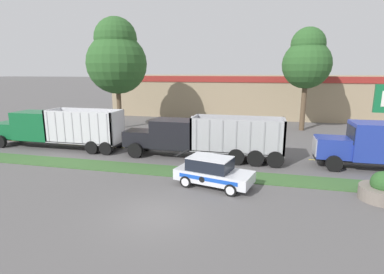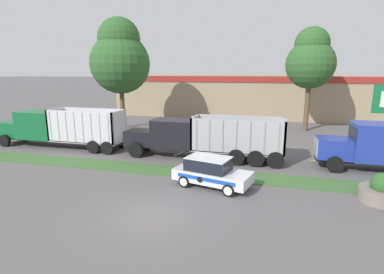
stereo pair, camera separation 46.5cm
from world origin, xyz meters
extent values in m
plane|color=#5B5959|center=(0.00, 0.00, 0.00)|extent=(600.00, 600.00, 0.00)
cube|color=#3D6633|center=(0.00, 6.06, 0.03)|extent=(120.00, 2.07, 0.06)
cube|color=yellow|center=(-17.66, 11.09, 0.00)|extent=(2.40, 0.14, 0.01)
cube|color=yellow|center=(-12.26, 11.09, 0.00)|extent=(2.40, 0.14, 0.01)
cube|color=yellow|center=(-6.86, 11.09, 0.00)|extent=(2.40, 0.14, 0.01)
cube|color=yellow|center=(-1.46, 11.09, 0.00)|extent=(2.40, 0.14, 0.01)
cube|color=yellow|center=(3.94, 11.09, 0.00)|extent=(2.40, 0.14, 0.01)
cube|color=yellow|center=(9.34, 11.09, 0.00)|extent=(2.40, 0.14, 0.01)
cube|color=black|center=(-12.66, 9.86, 0.62)|extent=(11.83, 1.29, 0.18)
cube|color=#146033|center=(-17.40, 9.86, 1.36)|extent=(2.36, 1.93, 1.31)
cube|color=#146033|center=(-14.54, 9.86, 1.90)|extent=(3.36, 2.35, 2.38)
cube|color=black|center=(-16.24, 9.86, 2.31)|extent=(0.04, 2.00, 1.07)
cylinder|color=silver|center=(-12.76, 9.10, 2.61)|extent=(0.14, 0.14, 1.44)
cube|color=silver|center=(-9.80, 9.86, 0.77)|extent=(6.12, 2.35, 0.12)
cube|color=silver|center=(-12.78, 9.86, 2.07)|extent=(0.16, 2.35, 2.61)
cube|color=silver|center=(-6.83, 9.86, 2.07)|extent=(0.16, 2.35, 2.61)
cube|color=silver|center=(-9.80, 8.77, 2.07)|extent=(6.12, 0.16, 2.61)
cube|color=silver|center=(-9.80, 10.96, 2.07)|extent=(6.12, 0.16, 2.61)
cube|color=#BCBCC1|center=(-12.48, 8.67, 2.07)|extent=(0.10, 0.04, 2.48)
cube|color=#BCBCC1|center=(-11.72, 8.67, 2.07)|extent=(0.10, 0.04, 2.48)
cube|color=#BCBCC1|center=(-10.95, 8.67, 2.07)|extent=(0.10, 0.04, 2.48)
cube|color=#BCBCC1|center=(-10.19, 8.67, 2.07)|extent=(0.10, 0.04, 2.48)
cube|color=#BCBCC1|center=(-9.42, 8.67, 2.07)|extent=(0.10, 0.04, 2.48)
cube|color=#BCBCC1|center=(-8.66, 8.67, 2.07)|extent=(0.10, 0.04, 2.48)
cube|color=#BCBCC1|center=(-7.89, 8.67, 2.07)|extent=(0.10, 0.04, 2.48)
cube|color=#BCBCC1|center=(-7.13, 8.67, 2.07)|extent=(0.10, 0.04, 2.48)
cylinder|color=black|center=(-17.40, 8.71, 0.53)|extent=(1.06, 0.30, 1.06)
cylinder|color=black|center=(-17.40, 11.02, 0.53)|extent=(1.06, 0.30, 1.06)
cylinder|color=black|center=(-7.35, 8.71, 0.53)|extent=(1.06, 0.30, 1.06)
cylinder|color=black|center=(-7.35, 11.02, 0.53)|extent=(1.06, 0.30, 1.06)
cylinder|color=black|center=(-8.58, 8.71, 0.53)|extent=(1.06, 0.30, 1.06)
cylinder|color=black|center=(-8.58, 11.02, 0.53)|extent=(1.06, 0.30, 1.06)
cube|color=#23389E|center=(9.36, 9.69, 1.39)|extent=(2.19, 1.90, 1.36)
cube|color=#B7B7BC|center=(8.23, 9.69, 1.39)|extent=(0.06, 1.62, 1.16)
cube|color=#23389E|center=(12.13, 9.69, 1.95)|extent=(3.36, 2.32, 2.48)
cube|color=black|center=(10.43, 9.69, 2.38)|extent=(0.04, 1.97, 1.12)
cylinder|color=black|center=(9.36, 8.55, 0.53)|extent=(1.06, 0.30, 1.06)
cylinder|color=black|center=(9.36, 10.83, 0.53)|extent=(1.06, 0.30, 1.06)
cube|color=black|center=(0.14, 9.62, 0.67)|extent=(12.11, 1.27, 0.18)
cube|color=black|center=(-4.75, 9.62, 1.34)|extent=(2.32, 1.90, 1.17)
cube|color=#B7B7BC|center=(-5.94, 9.62, 1.34)|extent=(0.06, 1.62, 0.99)
cube|color=black|center=(-2.02, 9.62, 1.82)|extent=(3.14, 2.31, 2.13)
cube|color=black|center=(-3.61, 9.62, 2.20)|extent=(0.04, 1.97, 0.96)
cylinder|color=silver|center=(-0.35, 8.87, 2.58)|extent=(0.14, 0.14, 1.51)
cube|color=#ADADB2|center=(2.87, 9.62, 0.82)|extent=(6.65, 2.31, 0.12)
cube|color=#ADADB2|center=(-0.37, 9.62, 2.02)|extent=(0.16, 2.31, 2.41)
cube|color=#ADADB2|center=(6.12, 9.62, 2.02)|extent=(0.16, 2.31, 2.41)
cube|color=#ADADB2|center=(2.87, 8.55, 2.02)|extent=(6.65, 0.16, 2.41)
cube|color=#ADADB2|center=(2.87, 10.70, 2.02)|extent=(6.65, 0.16, 2.41)
cube|color=#99999E|center=(0.02, 8.45, 2.02)|extent=(0.10, 0.04, 2.29)
cube|color=#99999E|center=(0.97, 8.45, 2.02)|extent=(0.10, 0.04, 2.29)
cube|color=#99999E|center=(1.92, 8.45, 2.02)|extent=(0.10, 0.04, 2.29)
cube|color=#99999E|center=(2.87, 8.45, 2.02)|extent=(0.10, 0.04, 2.29)
cube|color=#99999E|center=(3.82, 8.45, 2.02)|extent=(0.10, 0.04, 2.29)
cube|color=#99999E|center=(4.77, 8.45, 2.02)|extent=(0.10, 0.04, 2.29)
cube|color=#99999E|center=(5.72, 8.45, 2.02)|extent=(0.10, 0.04, 2.29)
cylinder|color=black|center=(-4.75, 8.49, 0.58)|extent=(1.16, 0.30, 1.16)
cylinder|color=black|center=(-4.75, 10.76, 0.58)|extent=(1.16, 0.30, 1.16)
cylinder|color=black|center=(5.60, 8.49, 0.58)|extent=(1.16, 0.30, 1.16)
cylinder|color=black|center=(5.60, 10.76, 0.58)|extent=(1.16, 0.30, 1.16)
cylinder|color=black|center=(4.26, 8.49, 0.58)|extent=(1.16, 0.30, 1.16)
cylinder|color=black|center=(4.26, 10.76, 0.58)|extent=(1.16, 0.30, 1.16)
cylinder|color=black|center=(2.92, 8.49, 0.58)|extent=(1.16, 0.30, 1.16)
cylinder|color=black|center=(2.92, 10.76, 0.58)|extent=(1.16, 0.30, 1.16)
cube|color=silver|center=(2.05, 4.19, 0.65)|extent=(4.70, 2.90, 0.63)
cube|color=black|center=(1.80, 4.25, 1.31)|extent=(2.74, 2.21, 0.70)
cube|color=silver|center=(1.80, 4.25, 1.68)|extent=(2.74, 2.21, 0.04)
cube|color=black|center=(0.03, 4.69, 1.72)|extent=(0.56, 1.52, 0.03)
cube|color=blue|center=(1.82, 3.25, 0.71)|extent=(3.39, 0.86, 0.22)
cylinder|color=black|center=(1.50, 3.33, 0.65)|extent=(0.34, 0.09, 0.34)
cylinder|color=black|center=(3.14, 2.97, 0.34)|extent=(0.71, 0.36, 0.68)
cylinder|color=silver|center=(3.12, 2.87, 0.34)|extent=(0.46, 0.13, 0.47)
cylinder|color=black|center=(3.59, 4.74, 0.34)|extent=(0.71, 0.36, 0.68)
cylinder|color=silver|center=(3.61, 4.84, 0.34)|extent=(0.46, 0.13, 0.47)
cylinder|color=black|center=(0.52, 3.63, 0.34)|extent=(0.71, 0.36, 0.68)
cylinder|color=silver|center=(0.49, 3.53, 0.34)|extent=(0.46, 0.13, 0.47)
cylinder|color=black|center=(0.96, 5.40, 0.34)|extent=(0.71, 0.36, 0.68)
cylinder|color=silver|center=(0.98, 5.50, 0.34)|extent=(0.46, 0.13, 0.47)
cylinder|color=slate|center=(10.78, 4.32, 0.34)|extent=(2.20, 2.20, 0.68)
sphere|color=#2D5B28|center=(10.78, 4.32, 0.92)|extent=(1.21, 1.21, 1.21)
cube|color=#9E896B|center=(3.74, 34.79, 2.94)|extent=(42.19, 12.00, 5.88)
cube|color=maroon|center=(3.74, 28.74, 5.43)|extent=(40.08, 0.10, 0.80)
cylinder|color=brown|center=(-11.55, 19.56, 2.73)|extent=(0.52, 0.52, 5.47)
sphere|color=#2D5B28|center=(-11.55, 19.56, 7.31)|extent=(6.69, 6.69, 6.69)
sphere|color=#2D5B28|center=(-11.55, 19.56, 9.98)|extent=(4.68, 4.68, 4.68)
cylinder|color=brown|center=(8.94, 23.06, 2.89)|extent=(0.55, 0.55, 5.79)
sphere|color=#2D5B28|center=(8.94, 23.06, 7.20)|extent=(5.16, 5.16, 5.16)
sphere|color=#2D5B28|center=(8.94, 23.06, 9.27)|extent=(3.61, 3.61, 3.61)
camera|label=1|loc=(4.59, -11.98, 6.52)|focal=28.00mm
camera|label=2|loc=(5.04, -11.87, 6.52)|focal=28.00mm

